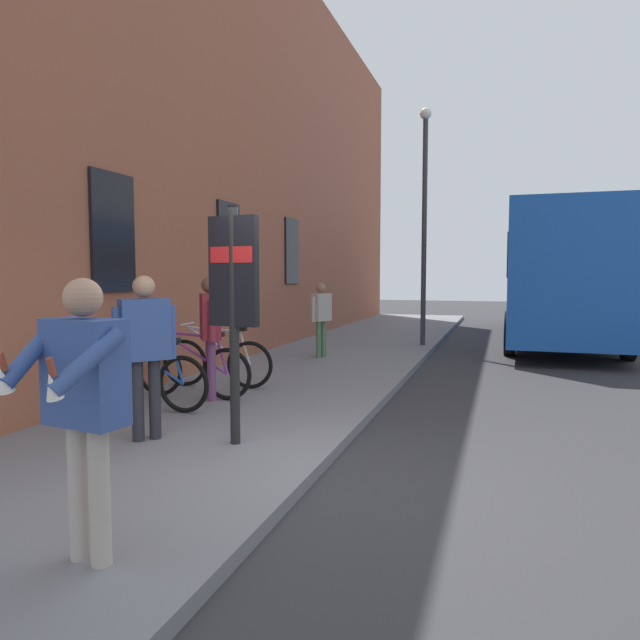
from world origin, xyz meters
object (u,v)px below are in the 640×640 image
tourist_with_hotdogs (83,389)px  pedestrian_near_bus (210,325)px  pedestrian_crossing_street (145,340)px  bicycle_under_window (148,379)px  bicycle_leaning_wall (217,362)px  city_bus (560,271)px  transit_info_sign (234,287)px  street_lamp (425,207)px  pedestrian_by_facade (321,312)px  bicycle_beside_lamp (193,370)px

tourist_with_hotdogs → pedestrian_near_bus: bearing=18.7°
pedestrian_crossing_street → bicycle_under_window: bearing=32.9°
pedestrian_near_bus → bicycle_leaning_wall: bearing=21.3°
city_bus → tourist_with_hotdogs: bearing=165.3°
transit_info_sign → street_lamp: 9.18m
city_bus → pedestrian_crossing_street: city_bus is taller
bicycle_under_window → city_bus: 12.35m
city_bus → pedestrian_by_facade: city_bus is taller
transit_info_sign → city_bus: 12.55m
bicycle_leaning_wall → city_bus: size_ratio=0.17×
tourist_with_hotdogs → street_lamp: size_ratio=0.30×
city_bus → tourist_with_hotdogs: city_bus is taller
bicycle_leaning_wall → bicycle_under_window: bearing=174.4°
bicycle_beside_lamp → transit_info_sign: 2.67m
bicycle_beside_lamp → tourist_with_hotdogs: (-4.38, -1.76, 0.66)m
pedestrian_near_bus → transit_info_sign: bearing=-145.9°
transit_info_sign → pedestrian_by_facade: 6.31m
transit_info_sign → pedestrian_crossing_street: size_ratio=1.40×
bicycle_under_window → transit_info_sign: transit_info_sign is taller
pedestrian_by_facade → pedestrian_crossing_street: (-6.34, -0.07, 0.11)m
pedestrian_near_bus → street_lamp: (7.16, -1.95, 2.28)m
city_bus → tourist_with_hotdogs: (-14.43, 3.77, -0.75)m
city_bus → bicycle_beside_lamp: bearing=151.2°
tourist_with_hotdogs → pedestrian_crossing_street: bearing=26.3°
transit_info_sign → pedestrian_crossing_street: (-0.15, 0.94, -0.56)m
bicycle_beside_lamp → bicycle_leaning_wall: 0.79m
pedestrian_crossing_street → pedestrian_near_bus: bearing=8.6°
tourist_with_hotdogs → street_lamp: street_lamp is taller
bicycle_under_window → tourist_with_hotdogs: 4.13m
bicycle_under_window → bicycle_beside_lamp: same height
transit_info_sign → pedestrian_by_facade: bearing=9.2°
transit_info_sign → pedestrian_near_bus: 2.28m
pedestrian_by_facade → pedestrian_near_bus: pedestrian_near_bus is taller
pedestrian_near_bus → tourist_with_hotdogs: tourist_with_hotdogs is taller
bicycle_under_window → transit_info_sign: 2.33m
city_bus → street_lamp: 4.64m
city_bus → pedestrian_by_facade: (-5.70, 5.03, -0.86)m
transit_info_sign → pedestrian_near_bus: size_ratio=1.42×
bicycle_under_window → pedestrian_near_bus: bearing=-30.7°
pedestrian_crossing_street → bicycle_leaning_wall: bearing=12.4°
pedestrian_by_facade → tourist_with_hotdogs: bearing=-171.8°
city_bus → bicycle_under_window: bearing=152.2°
city_bus → pedestrian_by_facade: bearing=138.6°
pedestrian_by_facade → bicycle_beside_lamp: bearing=173.4°
transit_info_sign → pedestrian_crossing_street: transit_info_sign is taller
bicycle_beside_lamp → pedestrian_near_bus: bearing=-92.5°
bicycle_leaning_wall → transit_info_sign: transit_info_sign is taller
pedestrian_crossing_street → street_lamp: street_lamp is taller
bicycle_leaning_wall → city_bus: bearing=-31.0°
bicycle_beside_lamp → pedestrian_by_facade: (4.35, -0.51, 0.55)m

